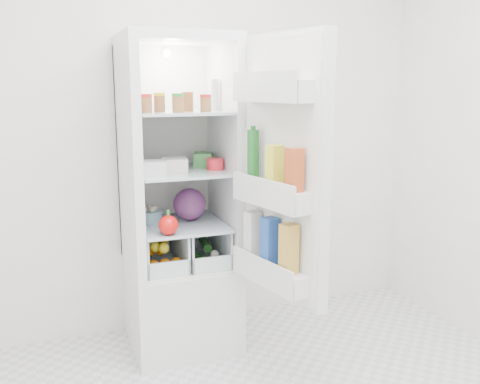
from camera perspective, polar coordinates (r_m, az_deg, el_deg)
name	(u,v)px	position (r m, az deg, el deg)	size (l,w,h in m)	color
room_walls	(314,67)	(1.96, 7.90, 13.07)	(3.02, 3.02, 2.61)	white
refrigerator	(178,234)	(3.18, -6.62, -4.49)	(0.60, 0.60, 1.80)	white
shelf_low	(180,224)	(3.10, -6.37, -3.46)	(0.49, 0.53, 0.01)	silver
shelf_mid	(179,171)	(3.03, -6.50, 2.21)	(0.49, 0.53, 0.01)	silver
shelf_top	(178,112)	(3.00, -6.64, 8.45)	(0.49, 0.53, 0.01)	silver
crisper_left	(160,248)	(3.11, -8.52, -5.96)	(0.23, 0.46, 0.22)	silver
crisper_right	(201,244)	(3.16, -4.16, -5.55)	(0.23, 0.46, 0.22)	silver
condiment_jars	(176,104)	(2.87, -6.87, 9.31)	(0.38, 0.16, 0.08)	#B21919
squeeze_bottle	(214,95)	(3.07, -2.82, 10.33)	(0.05, 0.05, 0.17)	silver
tub_white	(155,168)	(2.84, -9.08, 2.50)	(0.13, 0.13, 0.08)	silver
tub_cream	(174,165)	(2.95, -7.01, 2.86)	(0.13, 0.13, 0.08)	beige
tin_red	(215,164)	(3.03, -2.68, 3.01)	(0.10, 0.10, 0.06)	red
foil_tray	(153,167)	(3.02, -9.26, 2.66)	(0.18, 0.13, 0.04)	#BABABE
tub_green	(203,160)	(3.13, -3.96, 3.46)	(0.10, 0.15, 0.08)	#397E3C
red_cabbage	(190,204)	(3.14, -5.40, -1.32)	(0.19, 0.19, 0.19)	#5E2054
bell_pepper	(168,225)	(2.85, -7.64, -3.53)	(0.11, 0.11, 0.11)	red
mushroom_bowl	(149,216)	(3.13, -9.70, -2.59)	(0.15, 0.15, 0.07)	#8DC0D2
citrus_pile	(161,255)	(3.05, -8.45, -6.66)	(0.20, 0.24, 0.16)	orange
veg_pile	(202,252)	(3.18, -4.05, -6.36)	(0.16, 0.30, 0.10)	#184818
fridge_door	(281,176)	(2.62, 4.38, 1.72)	(0.28, 0.60, 1.30)	white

